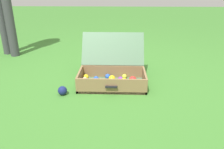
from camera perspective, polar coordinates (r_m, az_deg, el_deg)
The scene contains 3 objects.
ground_plane at distance 2.31m, azimuth -1.80°, elevation -2.11°, with size 16.00×16.00×0.00m, color #3D7A2D.
open_suitcase at distance 2.26m, azimuth 0.21°, elevation 0.37°, with size 0.66×0.60×0.47m.
stray_ball_on_grass at distance 2.10m, azimuth -12.56°, elevation -4.05°, with size 0.08×0.08×0.08m, color navy.
Camera 1 is at (0.14, -2.10, 0.96)m, focal length 35.73 mm.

